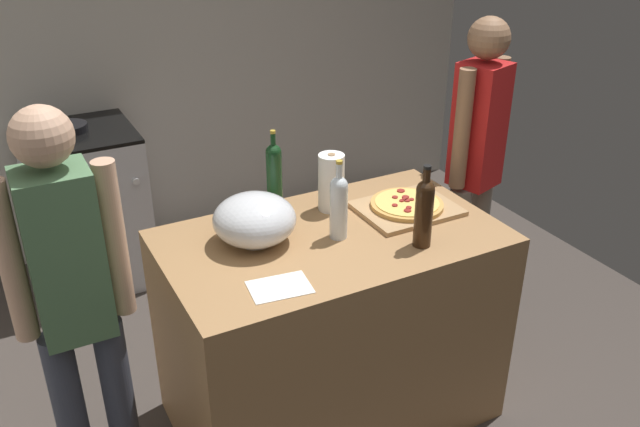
% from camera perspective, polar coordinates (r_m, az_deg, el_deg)
% --- Properties ---
extents(ground_plane, '(4.46, 3.22, 0.02)m').
position_cam_1_polar(ground_plane, '(3.63, -6.17, -10.29)').
color(ground_plane, '#3F3833').
extents(kitchen_wall_rear, '(4.46, 0.10, 2.60)m').
position_cam_1_polar(kitchen_wall_rear, '(4.28, -14.21, 14.38)').
color(kitchen_wall_rear, '#BCB7AD').
rests_on(kitchen_wall_rear, ground_plane).
extents(counter, '(1.33, 0.78, 0.90)m').
position_cam_1_polar(counter, '(2.90, 0.94, -9.68)').
color(counter, '#9E7247').
rests_on(counter, ground_plane).
extents(cutting_board, '(0.40, 0.32, 0.02)m').
position_cam_1_polar(cutting_board, '(2.86, 7.33, 0.42)').
color(cutting_board, tan).
rests_on(cutting_board, counter).
extents(pizza, '(0.31, 0.31, 0.03)m').
position_cam_1_polar(pizza, '(2.85, 7.35, 0.80)').
color(pizza, tan).
rests_on(pizza, cutting_board).
extents(mixing_bowl, '(0.32, 0.32, 0.19)m').
position_cam_1_polar(mixing_bowl, '(2.57, -5.55, -0.52)').
color(mixing_bowl, '#B2B2B7').
rests_on(mixing_bowl, counter).
extents(paper_towel_roll, '(0.11, 0.11, 0.25)m').
position_cam_1_polar(paper_towel_roll, '(2.80, 0.95, 2.65)').
color(paper_towel_roll, white).
rests_on(paper_towel_roll, counter).
extents(wine_bottle_green, '(0.07, 0.07, 0.33)m').
position_cam_1_polar(wine_bottle_green, '(2.54, 8.77, 0.29)').
color(wine_bottle_green, '#331E0F').
rests_on(wine_bottle_green, counter).
extents(wine_bottle_amber, '(0.07, 0.07, 0.37)m').
position_cam_1_polar(wine_bottle_amber, '(2.75, -3.88, 3.11)').
color(wine_bottle_amber, '#143819').
rests_on(wine_bottle_amber, counter).
extents(wine_bottle_dark, '(0.07, 0.07, 0.32)m').
position_cam_1_polar(wine_bottle_dark, '(2.57, 1.59, 0.77)').
color(wine_bottle_dark, silver).
rests_on(wine_bottle_dark, counter).
extents(recipe_sheet, '(0.23, 0.18, 0.00)m').
position_cam_1_polar(recipe_sheet, '(2.33, -3.42, -6.23)').
color(recipe_sheet, white).
rests_on(recipe_sheet, counter).
extents(stove, '(0.61, 0.62, 0.96)m').
position_cam_1_polar(stove, '(4.08, -19.02, 0.51)').
color(stove, '#B7B7BC').
rests_on(stove, ground_plane).
extents(person_in_stripes, '(0.39, 0.20, 1.58)m').
position_cam_1_polar(person_in_stripes, '(2.40, -20.05, -6.84)').
color(person_in_stripes, '#383D4C').
rests_on(person_in_stripes, ground_plane).
extents(person_in_red, '(0.35, 0.25, 1.61)m').
position_cam_1_polar(person_in_red, '(3.38, 12.96, 4.32)').
color(person_in_red, slate).
rests_on(person_in_red, ground_plane).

